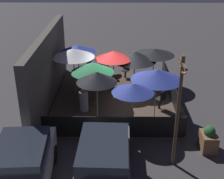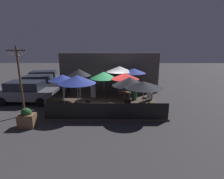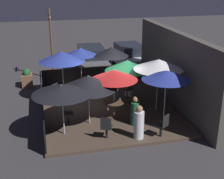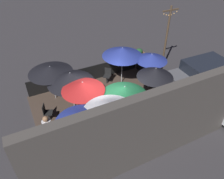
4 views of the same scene
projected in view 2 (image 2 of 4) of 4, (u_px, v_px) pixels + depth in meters
ground_plane at (108, 104)px, 12.75m from camera, size 60.00×60.00×0.00m
patio_deck at (108, 103)px, 12.74m from camera, size 7.08×6.00×0.12m
building_wall at (109, 73)px, 15.45m from camera, size 8.68×0.36×3.53m
fence_front at (107, 111)px, 9.74m from camera, size 6.88×0.05×0.95m
fence_side_left at (60, 96)px, 12.63m from camera, size 0.05×5.80×0.95m
patio_umbrella_0 at (125, 76)px, 12.24m from camera, size 1.96×1.96×2.17m
patio_umbrella_1 at (104, 75)px, 13.25m from camera, size 2.10×2.10×2.10m
patio_umbrella_2 at (144, 85)px, 10.11m from camera, size 2.25×2.25×2.02m
patio_umbrella_3 at (130, 81)px, 11.20m from camera, size 2.29×2.29×2.08m
patio_umbrella_4 at (77, 79)px, 10.41m from camera, size 2.25×2.25×2.32m
patio_umbrella_5 at (119, 69)px, 14.17m from camera, size 2.17×2.17×2.40m
patio_umbrella_6 at (133, 71)px, 14.10m from camera, size 1.98×1.98×2.25m
patio_umbrella_7 at (62, 78)px, 11.49m from camera, size 1.73×1.73×2.18m
patio_umbrella_8 at (79, 72)px, 12.90m from camera, size 1.74×1.74×2.35m
dining_table_0 at (125, 94)px, 12.57m from camera, size 0.91×0.91×0.77m
dining_table_1 at (104, 91)px, 13.56m from camera, size 0.72×0.72×0.75m
patio_chair_0 at (149, 91)px, 13.92m from camera, size 0.56×0.56×0.95m
patio_chair_1 at (127, 105)px, 10.63m from camera, size 0.40×0.40×0.91m
patio_chair_2 at (150, 99)px, 11.90m from camera, size 0.52×0.52×0.92m
patio_chair_3 at (90, 106)px, 10.42m from camera, size 0.57×0.57×0.96m
patron_0 at (135, 93)px, 13.25m from camera, size 0.49×0.49×1.23m
patron_1 at (150, 93)px, 13.04m from camera, size 0.48×0.48×1.33m
patron_2 at (93, 91)px, 13.95m from camera, size 0.54×0.54×1.21m
planter_box at (27, 119)px, 9.09m from camera, size 0.83×0.58×1.05m
light_post at (20, 78)px, 10.09m from camera, size 1.10×0.12×4.15m
parked_car_0 at (26, 92)px, 12.86m from camera, size 4.50×1.89×1.62m
parked_car_1 at (39, 84)px, 15.38m from camera, size 4.10×2.00×1.62m
parked_car_2 at (44, 79)px, 17.90m from camera, size 4.65×2.47×1.62m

